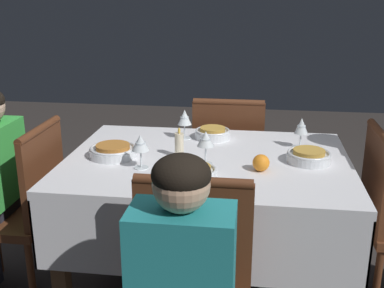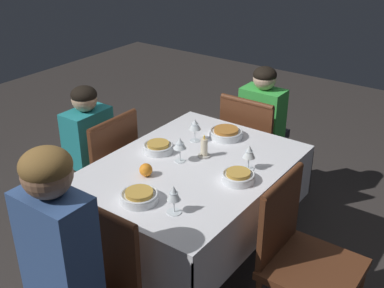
{
  "view_description": "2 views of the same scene",
  "coord_description": "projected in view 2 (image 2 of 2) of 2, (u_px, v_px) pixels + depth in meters",
  "views": [
    {
      "loc": [
        0.2,
        -1.99,
        1.45
      ],
      "look_at": [
        -0.06,
        -0.08,
        0.83
      ],
      "focal_mm": 45.0,
      "sensor_mm": 36.0,
      "label": 1
    },
    {
      "loc": [
        1.88,
        1.36,
        2.02
      ],
      "look_at": [
        0.05,
        0.04,
        0.9
      ],
      "focal_mm": 45.0,
      "sensor_mm": 36.0,
      "label": 2
    }
  ],
  "objects": [
    {
      "name": "ground_plane",
      "position": [
        191.0,
        270.0,
        2.97
      ],
      "size": [
        8.0,
        8.0,
        0.0
      ],
      "primitive_type": "plane",
      "color": "#332D2B"
    },
    {
      "name": "dining_table",
      "position": [
        191.0,
        182.0,
        2.69
      ],
      "size": [
        1.24,
        0.92,
        0.74
      ],
      "color": "silver",
      "rests_on": "ground_plane"
    },
    {
      "name": "chair_south",
      "position": [
        102.0,
        168.0,
        3.11
      ],
      "size": [
        0.43,
        0.43,
        0.88
      ],
      "color": "#562D19",
      "rests_on": "ground_plane"
    },
    {
      "name": "chair_west",
      "position": [
        253.0,
        145.0,
        3.42
      ],
      "size": [
        0.43,
        0.43,
        0.88
      ],
      "rotation": [
        0.0,
        0.0,
        -1.57
      ],
      "color": "#562D19",
      "rests_on": "ground_plane"
    },
    {
      "name": "chair_north",
      "position": [
        301.0,
        254.0,
        2.35
      ],
      "size": [
        0.43,
        0.43,
        0.88
      ],
      "rotation": [
        0.0,
        0.0,
        3.14
      ],
      "color": "#562D19",
      "rests_on": "ground_plane"
    },
    {
      "name": "person_adult_denim",
      "position": [
        53.0,
        278.0,
        1.89
      ],
      "size": [
        0.34,
        0.3,
        1.26
      ],
      "rotation": [
        0.0,
        0.0,
        1.57
      ],
      "color": "#282833",
      "rests_on": "ground_plane"
    },
    {
      "name": "person_child_teal",
      "position": [
        83.0,
        152.0,
        3.17
      ],
      "size": [
        0.3,
        0.33,
        1.04
      ],
      "color": "#4C4233",
      "rests_on": "ground_plane"
    },
    {
      "name": "person_child_green",
      "position": [
        265.0,
        127.0,
        3.51
      ],
      "size": [
        0.33,
        0.3,
        1.05
      ],
      "rotation": [
        0.0,
        0.0,
        -1.57
      ],
      "color": "#282833",
      "rests_on": "ground_plane"
    },
    {
      "name": "bowl_east",
      "position": [
        139.0,
        196.0,
        2.31
      ],
      "size": [
        0.19,
        0.19,
        0.06
      ],
      "color": "silver",
      "rests_on": "dining_table"
    },
    {
      "name": "wine_glass_east",
      "position": [
        174.0,
        194.0,
        2.19
      ],
      "size": [
        0.07,
        0.07,
        0.14
      ],
      "color": "white",
      "rests_on": "dining_table"
    },
    {
      "name": "bowl_south",
      "position": [
        158.0,
        147.0,
        2.78
      ],
      "size": [
        0.18,
        0.18,
        0.06
      ],
      "color": "silver",
      "rests_on": "dining_table"
    },
    {
      "name": "wine_glass_south",
      "position": [
        180.0,
        144.0,
        2.64
      ],
      "size": [
        0.07,
        0.07,
        0.15
      ],
      "color": "white",
      "rests_on": "dining_table"
    },
    {
      "name": "bowl_west",
      "position": [
        226.0,
        133.0,
        2.95
      ],
      "size": [
        0.21,
        0.21,
        0.06
      ],
      "color": "silver",
      "rests_on": "dining_table"
    },
    {
      "name": "wine_glass_west",
      "position": [
        195.0,
        125.0,
        2.87
      ],
      "size": [
        0.07,
        0.07,
        0.14
      ],
      "color": "white",
      "rests_on": "dining_table"
    },
    {
      "name": "bowl_north",
      "position": [
        238.0,
        176.0,
        2.48
      ],
      "size": [
        0.17,
        0.17,
        0.06
      ],
      "color": "silver",
      "rests_on": "dining_table"
    },
    {
      "name": "wine_glass_north",
      "position": [
        249.0,
        152.0,
        2.56
      ],
      "size": [
        0.07,
        0.07,
        0.15
      ],
      "color": "white",
      "rests_on": "dining_table"
    },
    {
      "name": "candle_centerpiece",
      "position": [
        204.0,
        149.0,
        2.71
      ],
      "size": [
        0.07,
        0.07,
        0.13
      ],
      "color": "beige",
      "rests_on": "dining_table"
    },
    {
      "name": "orange_fruit",
      "position": [
        146.0,
        170.0,
        2.52
      ],
      "size": [
        0.07,
        0.07,
        0.07
      ],
      "primitive_type": "sphere",
      "color": "orange",
      "rests_on": "dining_table"
    }
  ]
}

